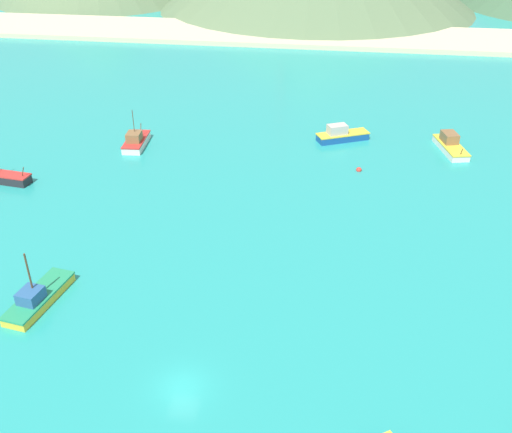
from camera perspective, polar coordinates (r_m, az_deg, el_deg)
name	(u,v)px	position (r m, az deg, el deg)	size (l,w,h in m)	color
ground	(241,214)	(75.34, -1.44, 0.25)	(260.00, 280.00, 0.50)	teal
fishing_boat_0	(136,141)	(95.50, -11.63, 7.23)	(3.46, 7.80, 6.18)	silver
fishing_boat_1	(450,145)	(97.04, 18.43, 6.64)	(4.81, 9.15, 2.63)	silver
fishing_boat_4	(341,135)	(96.76, 8.32, 7.89)	(8.79, 6.02, 2.76)	#14478C
fishing_boat_6	(38,297)	(63.43, -20.51, -7.41)	(4.10, 9.22, 6.37)	gold
buoy_0	(359,170)	(87.13, 10.00, 4.50)	(0.82, 0.82, 0.82)	red
beach_strip	(300,35)	(162.15, 4.36, 17.25)	(247.00, 24.72, 1.20)	beige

